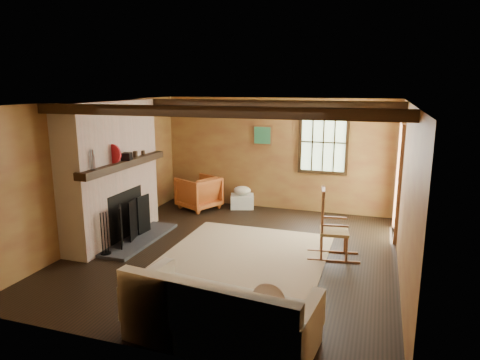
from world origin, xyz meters
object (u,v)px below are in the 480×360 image
at_px(armchair, 199,193).
at_px(rocking_chair, 332,229).
at_px(fireplace, 113,177).
at_px(sofa, 220,319).
at_px(laundry_basket, 242,201).

bearing_deg(armchair, rocking_chair, 85.12).
distance_m(rocking_chair, armchair, 3.59).
bearing_deg(rocking_chair, fireplace, 86.38).
xyz_separation_m(fireplace, armchair, (0.65, 2.17, -0.74)).
bearing_deg(rocking_chair, sofa, 154.60).
bearing_deg(fireplace, armchair, 73.46).
xyz_separation_m(rocking_chair, armchair, (-3.07, 1.85, -0.11)).
bearing_deg(fireplace, laundry_basket, 58.52).
xyz_separation_m(fireplace, laundry_basket, (1.54, 2.51, -0.95)).
bearing_deg(laundry_basket, sofa, -74.59).
height_order(rocking_chair, laundry_basket, rocking_chair).
xyz_separation_m(laundry_basket, armchair, (-0.89, -0.34, 0.21)).
bearing_deg(laundry_basket, armchair, -159.21).
distance_m(fireplace, sofa, 3.85).
relative_size(fireplace, rocking_chair, 2.16).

